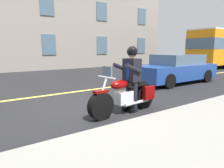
# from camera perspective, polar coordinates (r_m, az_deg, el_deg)

# --- Properties ---
(ground_plane) EXTENTS (80.00, 80.00, 0.00)m
(ground_plane) POSITION_cam_1_polar(r_m,az_deg,el_deg) (6.20, -7.55, -6.00)
(ground_plane) COLOR black
(lane_center_stripe) EXTENTS (60.00, 0.16, 0.01)m
(lane_center_stripe) POSITION_cam_1_polar(r_m,az_deg,el_deg) (7.97, -14.40, -2.67)
(lane_center_stripe) COLOR #E5DB4C
(lane_center_stripe) RESTS_ON ground_plane
(motorcycle_main) EXTENTS (2.22, 0.72, 1.26)m
(motorcycle_main) POSITION_cam_1_polar(r_m,az_deg,el_deg) (5.42, 3.96, -3.28)
(motorcycle_main) COLOR black
(motorcycle_main) RESTS_ON ground_plane
(rider_main) EXTENTS (0.66, 0.59, 1.74)m
(rider_main) POSITION_cam_1_polar(r_m,az_deg,el_deg) (5.46, 5.41, 3.01)
(rider_main) COLOR black
(rider_main) RESTS_ON ground_plane
(car_silver) EXTENTS (4.60, 1.92, 1.40)m
(car_silver) POSITION_cam_1_polar(r_m,az_deg,el_deg) (10.71, 17.20, 4.01)
(car_silver) COLOR navy
(car_silver) RESTS_ON ground_plane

